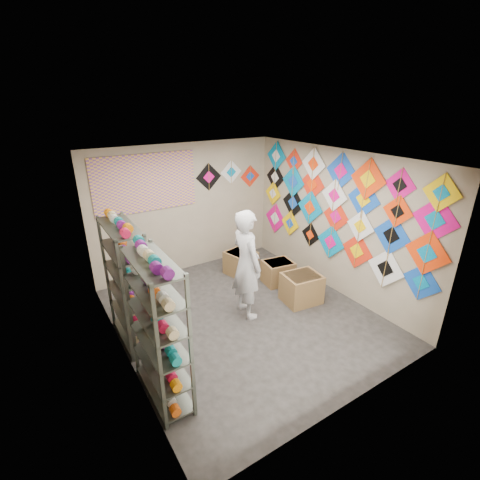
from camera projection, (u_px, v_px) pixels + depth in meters
ground at (244, 316)px, 6.03m from camera, size 4.50×4.50×0.00m
room_walls at (245, 227)px, 5.40m from camera, size 4.50×4.50×4.50m
shelf_rack_front at (158, 331)px, 4.12m from camera, size 0.40×1.10×1.90m
shelf_rack_back at (127, 284)px, 5.13m from camera, size 0.40×1.10×1.90m
string_spools at (140, 299)px, 4.59m from camera, size 0.12×2.36×0.12m
kite_wall_display at (336, 208)px, 6.36m from camera, size 0.06×4.30×2.10m
back_wall_kites at (228, 175)px, 7.54m from camera, size 1.60×0.02×0.66m
poster at (146, 183)px, 6.61m from camera, size 2.00×0.01×1.10m
shopkeeper at (246, 264)px, 5.76m from camera, size 0.72×0.49×1.89m
carton_a at (301, 288)px, 6.37m from camera, size 0.72×0.62×0.54m
carton_b at (278, 272)px, 7.03m from camera, size 0.63×0.55×0.47m
carton_c at (241, 263)px, 7.39m from camera, size 0.65×0.69×0.50m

